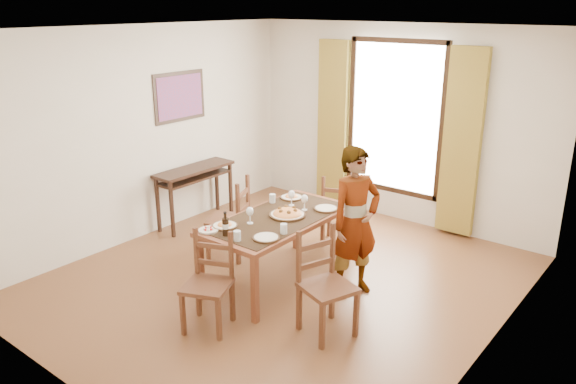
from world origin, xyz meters
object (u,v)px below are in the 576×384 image
Objects in this scene: man at (355,222)px; pasta_platter at (287,212)px; dining_table at (278,223)px; console_table at (195,176)px.

pasta_platter is (-0.73, -0.21, 0.01)m from man.
man is at bearing 20.51° from dining_table.
dining_table is at bearing 132.70° from man.
console_table is at bearing 165.07° from pasta_platter.
console_table is 2.13m from pasta_platter.
console_table is 3.00× the size of pasta_platter.
man is at bearing -6.97° from console_table.
console_table is 2.10m from dining_table.
console_table is 2.81m from man.
dining_table is 0.85m from man.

